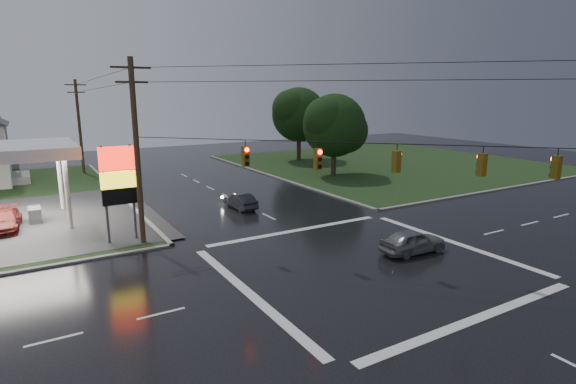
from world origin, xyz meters
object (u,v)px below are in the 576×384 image
utility_pole_n (79,125)px  car_crossing (413,241)px  tree_ne_near (335,126)px  tree_ne_far (300,115)px  pylon_sign (118,178)px  car_pump (4,221)px  car_north (240,201)px  utility_pole_nw (137,150)px

utility_pole_n → car_crossing: size_ratio=2.61×
utility_pole_n → tree_ne_near: bearing=-34.1°
tree_ne_far → car_crossing: 37.10m
tree_ne_near → car_crossing: tree_ne_near is taller
pylon_sign → utility_pole_n: 27.56m
utility_pole_n → car_pump: utility_pole_n is taller
car_north → car_crossing: size_ratio=0.92×
utility_pole_nw → utility_pole_n: utility_pole_nw is taller
utility_pole_nw → tree_ne_far: size_ratio=1.12×
tree_ne_far → tree_ne_near: bearing=-104.1°
utility_pole_nw → tree_ne_near: utility_pole_nw is taller
pylon_sign → tree_ne_near: 27.23m
pylon_sign → utility_pole_nw: bearing=-45.0°
tree_ne_near → car_north: bearing=-152.8°
pylon_sign → car_crossing: (13.95, -10.54, -3.32)m
car_crossing → car_pump: 26.45m
utility_pole_n → tree_ne_far: 26.96m
car_pump → tree_ne_near: bearing=13.8°
pylon_sign → tree_ne_far: 36.35m
car_crossing → car_north: bearing=19.5°
utility_pole_n → pylon_sign: bearing=-92.1°
utility_pole_nw → car_crossing: bearing=-36.4°
car_north → utility_pole_nw: bearing=25.9°
utility_pole_n → tree_ne_far: bearing=-8.5°
pylon_sign → car_crossing: size_ratio=1.49×
car_crossing → utility_pole_n: bearing=21.8°
utility_pole_n → car_pump: size_ratio=2.24×
pylon_sign → utility_pole_nw: size_ratio=0.55×
pylon_sign → utility_pole_n: size_ratio=0.57×
utility_pole_nw → tree_ne_far: bearing=42.6°
utility_pole_n → car_pump: 22.83m
car_crossing → utility_pole_nw: bearing=56.6°
car_north → tree_ne_far: bearing=-135.4°
utility_pole_nw → tree_ne_near: size_ratio=1.22×
pylon_sign → car_north: (9.70, 3.81, -3.40)m
utility_pole_n → tree_ne_near: utility_pole_n is taller
utility_pole_nw → pylon_sign: bearing=135.0°
pylon_sign → car_north: 10.96m
utility_pole_n → car_pump: (-7.35, -21.08, -4.79)m
pylon_sign → tree_ne_far: (27.65, 23.49, 2.17)m
utility_pole_nw → car_north: utility_pole_nw is taller
tree_ne_far → car_north: size_ratio=2.63×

